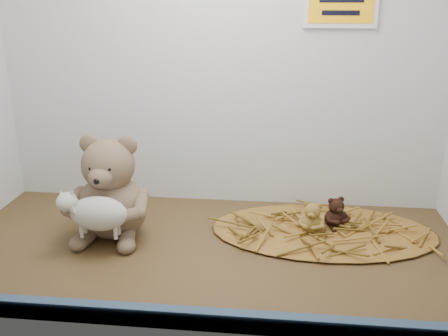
# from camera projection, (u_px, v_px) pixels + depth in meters

# --- Properties ---
(alcove_shell) EXTENTS (1.20, 0.60, 0.90)m
(alcove_shell) POSITION_uv_depth(u_px,v_px,m) (210.00, 48.00, 1.10)
(alcove_shell) COLOR #422C16
(alcove_shell) RESTS_ON ground
(front_rail) EXTENTS (1.19, 0.02, 0.04)m
(front_rail) POSITION_uv_depth(u_px,v_px,m) (184.00, 318.00, 0.89)
(front_rail) COLOR #364C67
(front_rail) RESTS_ON shelf_floor
(straw_bed) EXTENTS (0.56, 0.32, 0.01)m
(straw_bed) POSITION_uv_depth(u_px,v_px,m) (323.00, 230.00, 1.25)
(straw_bed) COLOR brown
(straw_bed) RESTS_ON shelf_floor
(main_teddy) EXTENTS (0.21, 0.22, 0.25)m
(main_teddy) POSITION_uv_depth(u_px,v_px,m) (111.00, 186.00, 1.20)
(main_teddy) COLOR #766049
(main_teddy) RESTS_ON shelf_floor
(toy_lamb) EXTENTS (0.17, 0.10, 0.11)m
(toy_lamb) POSITION_uv_depth(u_px,v_px,m) (99.00, 214.00, 1.12)
(toy_lamb) COLOR beige
(toy_lamb) RESTS_ON main_teddy
(mini_teddy_tan) EXTENTS (0.08, 0.08, 0.08)m
(mini_teddy_tan) POSITION_uv_depth(u_px,v_px,m) (312.00, 216.00, 1.22)
(mini_teddy_tan) COLOR olive
(mini_teddy_tan) RESTS_ON straw_bed
(mini_teddy_brown) EXTENTS (0.09, 0.09, 0.08)m
(mini_teddy_brown) POSITION_uv_depth(u_px,v_px,m) (336.00, 211.00, 1.25)
(mini_teddy_brown) COLOR black
(mini_teddy_brown) RESTS_ON straw_bed
(wall_sign) EXTENTS (0.16, 0.01, 0.11)m
(wall_sign) POSITION_uv_depth(u_px,v_px,m) (341.00, 0.00, 1.23)
(wall_sign) COLOR #F7A70C
(wall_sign) RESTS_ON back_wall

